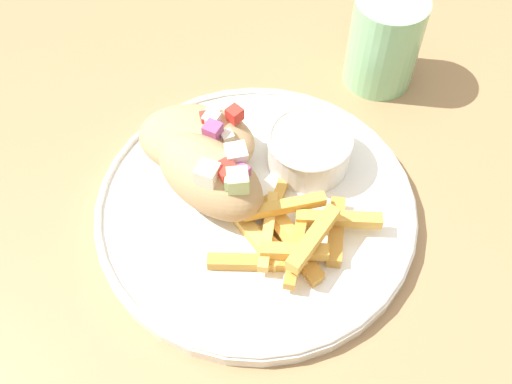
# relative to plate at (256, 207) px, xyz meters

# --- Properties ---
(table) EXTENTS (1.31, 1.31, 0.71)m
(table) POSITION_rel_plate_xyz_m (0.03, 0.05, -0.08)
(table) COLOR #9E7A51
(table) RESTS_ON ground_plane
(plate) EXTENTS (0.30, 0.30, 0.02)m
(plate) POSITION_rel_plate_xyz_m (0.00, 0.00, 0.00)
(plate) COLOR white
(plate) RESTS_ON table
(pita_sandwich_near) EXTENTS (0.13, 0.10, 0.07)m
(pita_sandwich_near) POSITION_rel_plate_xyz_m (-0.04, -0.01, 0.04)
(pita_sandwich_near) COLOR tan
(pita_sandwich_near) RESTS_ON plate
(pita_sandwich_far) EXTENTS (0.12, 0.09, 0.06)m
(pita_sandwich_far) POSITION_rel_plate_xyz_m (-0.07, 0.04, 0.03)
(pita_sandwich_far) COLOR tan
(pita_sandwich_far) RESTS_ON plate
(fries_pile) EXTENTS (0.14, 0.12, 0.04)m
(fries_pile) POSITION_rel_plate_xyz_m (0.04, -0.03, 0.02)
(fries_pile) COLOR gold
(fries_pile) RESTS_ON plate
(sauce_ramekin) EXTENTS (0.08, 0.08, 0.04)m
(sauce_ramekin) POSITION_rel_plate_xyz_m (0.03, 0.06, 0.03)
(sauce_ramekin) COLOR white
(sauce_ramekin) RESTS_ON plate
(water_glass) EXTENTS (0.08, 0.08, 0.10)m
(water_glass) POSITION_rel_plate_xyz_m (0.06, 0.22, 0.04)
(water_glass) COLOR #8CCC93
(water_glass) RESTS_ON table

